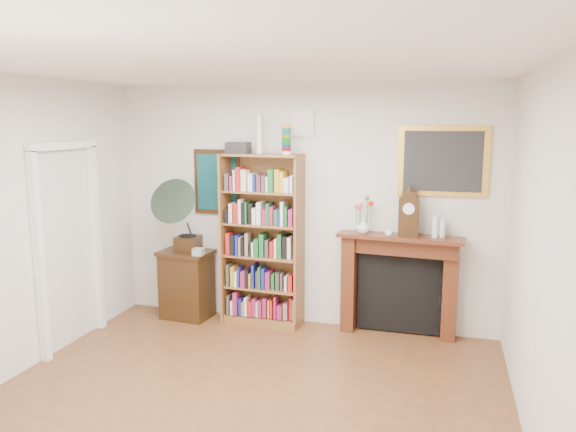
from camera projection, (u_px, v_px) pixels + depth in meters
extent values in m
cube|color=#5B311B|center=(223.00, 431.00, 4.38)|extent=(4.50, 5.00, 0.01)
cube|color=white|center=(215.00, 60.00, 3.90)|extent=(4.50, 5.00, 0.01)
cube|color=silver|center=(302.00, 206.00, 6.51)|extent=(4.50, 0.01, 2.80)
cube|color=silver|center=(551.00, 279.00, 3.54)|extent=(0.01, 5.00, 2.80)
cube|color=white|center=(39.00, 259.00, 5.47)|extent=(0.08, 0.08, 2.10)
cube|color=white|center=(96.00, 239.00, 6.37)|extent=(0.08, 0.08, 2.10)
cube|color=white|center=(63.00, 145.00, 5.73)|extent=(0.08, 1.02, 0.08)
cube|color=black|center=(217.00, 182.00, 6.73)|extent=(0.58, 0.03, 0.78)
cube|color=#10484C|center=(217.00, 182.00, 6.71)|extent=(0.50, 0.01, 0.67)
cube|color=white|center=(302.00, 123.00, 6.33)|extent=(0.26, 0.03, 0.30)
cube|color=silver|center=(302.00, 123.00, 6.31)|extent=(0.22, 0.01, 0.26)
cube|color=gold|center=(443.00, 161.00, 5.99)|extent=(0.95, 0.03, 0.75)
cube|color=#262628|center=(443.00, 161.00, 5.97)|extent=(0.82, 0.01, 0.65)
cube|color=brown|center=(226.00, 238.00, 6.64)|extent=(0.05, 0.33, 2.01)
cube|color=brown|center=(299.00, 243.00, 6.40)|extent=(0.05, 0.33, 2.01)
cube|color=brown|center=(261.00, 155.00, 6.35)|extent=(0.94, 0.39, 0.03)
cube|color=brown|center=(263.00, 319.00, 6.68)|extent=(0.94, 0.39, 0.09)
cube|color=brown|center=(266.00, 238.00, 6.67)|extent=(0.92, 0.08, 2.01)
cube|color=brown|center=(262.00, 288.00, 6.62)|extent=(0.89, 0.37, 0.02)
cube|color=brown|center=(262.00, 256.00, 6.55)|extent=(0.89, 0.37, 0.02)
cube|color=brown|center=(262.00, 224.00, 6.49)|extent=(0.89, 0.37, 0.02)
cube|color=brown|center=(262.00, 192.00, 6.42)|extent=(0.89, 0.37, 0.02)
cube|color=black|center=(187.00, 284.00, 6.81)|extent=(0.65, 0.50, 0.83)
cube|color=#492311|center=(349.00, 283.00, 6.38)|extent=(0.17, 0.21, 1.11)
cube|color=#492311|center=(450.00, 291.00, 6.09)|extent=(0.17, 0.21, 1.11)
cube|color=#492311|center=(400.00, 246.00, 6.16)|extent=(1.27, 0.31, 0.18)
cube|color=#492311|center=(400.00, 237.00, 6.10)|extent=(1.38, 0.44, 0.04)
cube|color=black|center=(399.00, 293.00, 6.31)|extent=(0.92, 0.09, 0.89)
cube|color=black|center=(188.00, 243.00, 6.79)|extent=(0.28, 0.28, 0.17)
cylinder|color=black|center=(188.00, 236.00, 6.78)|extent=(0.22, 0.22, 0.01)
cone|color=#2A3D30|center=(181.00, 208.00, 6.56)|extent=(0.57, 0.70, 0.70)
cube|color=#B3B5C0|center=(198.00, 252.00, 6.53)|extent=(0.13, 0.13, 0.08)
cube|color=black|center=(409.00, 217.00, 6.03)|extent=(0.21, 0.12, 0.42)
cylinder|color=white|center=(409.00, 209.00, 5.96)|extent=(0.12, 0.01, 0.12)
cube|color=black|center=(409.00, 195.00, 5.99)|extent=(0.16, 0.10, 0.08)
imported|color=white|center=(363.00, 226.00, 6.20)|extent=(0.15, 0.15, 0.16)
imported|color=white|center=(389.00, 233.00, 6.04)|extent=(0.09, 0.09, 0.06)
cylinder|color=silver|center=(435.00, 226.00, 5.99)|extent=(0.07, 0.07, 0.24)
cylinder|color=silver|center=(442.00, 228.00, 5.99)|extent=(0.06, 0.06, 0.20)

